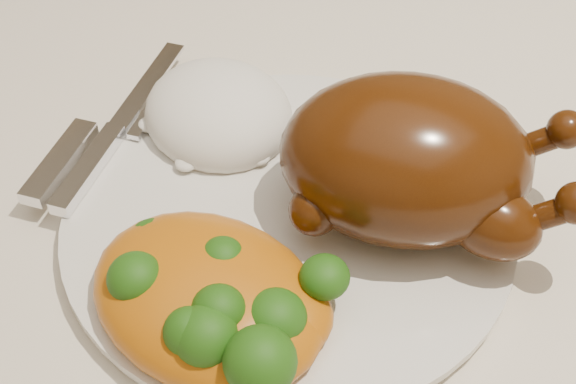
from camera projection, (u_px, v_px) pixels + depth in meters
The scene contains 7 objects.
dining_table at pixel (447, 258), 0.62m from camera, with size 1.60×0.90×0.76m.
tablecloth at pixel (462, 193), 0.57m from camera, with size 1.73×1.03×0.18m.
dinner_plate at pixel (288, 221), 0.50m from camera, with size 0.28×0.28×0.01m, color silver.
roast_chicken at pixel (412, 160), 0.47m from camera, with size 0.20×0.16×0.09m.
rice_mound at pixel (218, 114), 0.55m from camera, with size 0.14×0.13×0.06m.
mac_and_cheese at pixel (217, 302), 0.43m from camera, with size 0.15×0.12×0.06m.
cutlery at pixel (100, 141), 0.54m from camera, with size 0.06×0.19×0.01m.
Camera 1 is at (0.10, -0.40, 1.15)m, focal length 50.00 mm.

